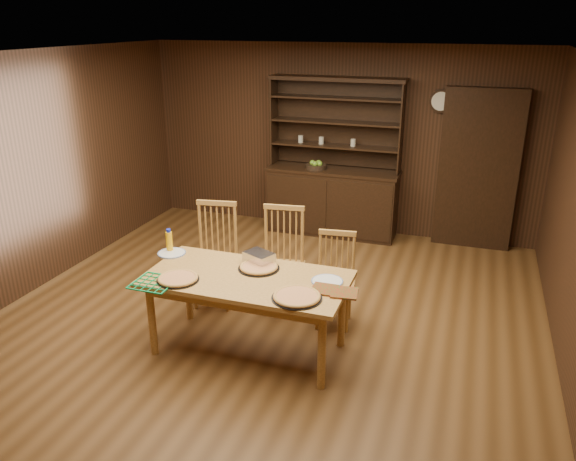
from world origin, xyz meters
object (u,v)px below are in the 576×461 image
(china_hutch, at_px, (333,193))
(chair_right, at_px, (335,276))
(dining_table, at_px, (247,285))
(chair_center, at_px, (282,255))
(chair_left, at_px, (216,250))
(juice_bottle, at_px, (169,241))

(china_hutch, xyz_separation_m, chair_right, (0.66, -2.44, -0.09))
(china_hutch, bearing_deg, dining_table, -89.24)
(dining_table, xyz_separation_m, chair_center, (0.01, 0.92, -0.08))
(chair_left, distance_m, juice_bottle, 0.64)
(chair_center, height_order, chair_right, chair_center)
(chair_center, xyz_separation_m, juice_bottle, (-0.95, -0.63, 0.27))
(chair_center, xyz_separation_m, chair_right, (0.61, -0.14, -0.08))
(china_hutch, distance_m, chair_center, 2.30)
(china_hutch, bearing_deg, juice_bottle, -107.06)
(chair_left, bearing_deg, china_hutch, 64.88)
(dining_table, distance_m, juice_bottle, 1.00)
(dining_table, distance_m, chair_center, 0.92)
(dining_table, relative_size, chair_center, 1.64)
(chair_left, distance_m, chair_center, 0.72)
(chair_center, distance_m, juice_bottle, 1.17)
(chair_left, xyz_separation_m, juice_bottle, (-0.24, -0.52, 0.27))
(china_hutch, xyz_separation_m, juice_bottle, (-0.90, -2.93, 0.26))
(chair_right, distance_m, juice_bottle, 1.67)
(china_hutch, bearing_deg, chair_right, -74.85)
(chair_left, xyz_separation_m, chair_center, (0.71, 0.10, -0.00))
(chair_left, xyz_separation_m, chair_right, (1.32, -0.04, -0.09))
(dining_table, height_order, chair_center, chair_center)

